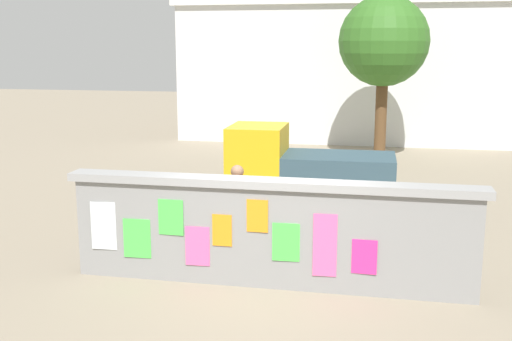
{
  "coord_description": "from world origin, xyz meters",
  "views": [
    {
      "loc": [
        1.6,
        -8.79,
        3.59
      ],
      "look_at": [
        -0.78,
        2.84,
        1.19
      ],
      "focal_mm": 43.65,
      "sensor_mm": 36.0,
      "label": 1
    }
  ],
  "objects": [
    {
      "name": "ground",
      "position": [
        0.0,
        8.0,
        0.0
      ],
      "size": [
        60.0,
        60.0,
        0.0
      ],
      "primitive_type": "plane",
      "color": "gray"
    },
    {
      "name": "motorcycle",
      "position": [
        -2.33,
        1.76,
        0.46
      ],
      "size": [
        1.89,
        0.6,
        0.87
      ],
      "color": "black",
      "rests_on": "ground"
    },
    {
      "name": "bicycle_near",
      "position": [
        1.21,
        1.27,
        0.36
      ],
      "size": [
        1.66,
        0.59,
        0.95
      ],
      "color": "black",
      "rests_on": "ground"
    },
    {
      "name": "building_background",
      "position": [
        0.01,
        16.34,
        2.77
      ],
      "size": [
        12.46,
        5.53,
        5.51
      ],
      "color": "silver",
      "rests_on": "ground"
    },
    {
      "name": "poster_wall",
      "position": [
        -0.01,
        -0.0,
        0.85
      ],
      "size": [
        6.26,
        0.42,
        1.65
      ],
      "color": "gray",
      "rests_on": "ground"
    },
    {
      "name": "person_walking",
      "position": [
        -0.76,
        1.13,
        0.99
      ],
      "size": [
        0.42,
        0.42,
        1.62
      ],
      "color": "purple",
      "rests_on": "ground"
    },
    {
      "name": "tree_roadside",
      "position": [
        1.54,
        10.84,
        3.67
      ],
      "size": [
        2.75,
        2.75,
        5.08
      ],
      "color": "brown",
      "rests_on": "ground"
    },
    {
      "name": "auto_rickshaw_truck",
      "position": [
        -0.1,
        4.56,
        0.9
      ],
      "size": [
        3.62,
        1.56,
        1.85
      ],
      "color": "black",
      "rests_on": "ground"
    }
  ]
}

